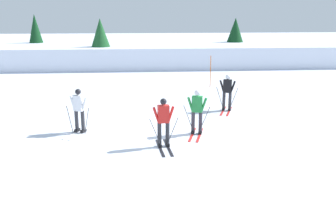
# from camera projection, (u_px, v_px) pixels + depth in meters

# --- Properties ---
(ground_plane) EXTENTS (120.00, 120.00, 0.00)m
(ground_plane) POSITION_uv_depth(u_px,v_px,m) (142.00, 129.00, 14.38)
(ground_plane) COLOR silver
(far_snow_ridge) EXTENTS (80.00, 9.67, 1.71)m
(far_snow_ridge) POSITION_uv_depth(u_px,v_px,m) (141.00, 53.00, 32.18)
(far_snow_ridge) COLOR silver
(far_snow_ridge) RESTS_ON ground
(skier_red) EXTENTS (1.00, 1.63, 1.71)m
(skier_red) POSITION_uv_depth(u_px,v_px,m) (163.00, 121.00, 12.30)
(skier_red) COLOR black
(skier_red) RESTS_ON ground
(skier_white) EXTENTS (1.01, 1.61, 1.71)m
(skier_white) POSITION_uv_depth(u_px,v_px,m) (79.00, 109.00, 13.75)
(skier_white) COLOR silver
(skier_white) RESTS_ON ground
(skier_green) EXTENTS (0.97, 1.64, 1.71)m
(skier_green) POSITION_uv_depth(u_px,v_px,m) (197.00, 111.00, 13.58)
(skier_green) COLOR red
(skier_green) RESTS_ON ground
(skier_black) EXTENTS (0.95, 1.63, 1.71)m
(skier_black) POSITION_uv_depth(u_px,v_px,m) (227.00, 90.00, 16.78)
(skier_black) COLOR red
(skier_black) RESTS_ON ground
(trail_marker_pole) EXTENTS (0.04, 0.04, 1.91)m
(trail_marker_pole) POSITION_uv_depth(u_px,v_px,m) (210.00, 71.00, 21.93)
(trail_marker_pole) COLOR #C65614
(trail_marker_pole) RESTS_ON ground
(conifer_far_left) EXTENTS (2.18, 2.18, 3.88)m
(conifer_far_left) POSITION_uv_depth(u_px,v_px,m) (235.00, 36.00, 33.06)
(conifer_far_left) COLOR #513823
(conifer_far_left) RESTS_ON ground
(conifer_far_right) EXTENTS (2.02, 2.02, 3.93)m
(conifer_far_right) POSITION_uv_depth(u_px,v_px,m) (101.00, 38.00, 28.86)
(conifer_far_right) COLOR #513823
(conifer_far_right) RESTS_ON ground
(conifer_far_centre) EXTENTS (1.66, 1.66, 4.22)m
(conifer_far_centre) POSITION_uv_depth(u_px,v_px,m) (36.00, 34.00, 32.29)
(conifer_far_centre) COLOR #513823
(conifer_far_centre) RESTS_ON ground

